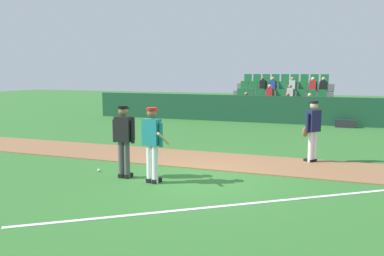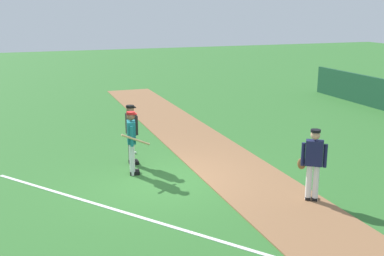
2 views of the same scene
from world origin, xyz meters
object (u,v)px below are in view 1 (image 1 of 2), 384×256
object	(u,v)px
runner_navy_jersey	(313,129)
equipment_bag	(345,124)
baseball	(99,170)
umpire_home_plate	(124,137)
batter_teal_jersey	(152,142)

from	to	relation	value
runner_navy_jersey	equipment_bag	world-z (taller)	runner_navy_jersey
baseball	equipment_bag	size ratio (longest dim) A/B	0.08
umpire_home_plate	runner_navy_jersey	size ratio (longest dim) A/B	1.00
equipment_bag	runner_navy_jersey	bearing A→B (deg)	-95.64
batter_teal_jersey	equipment_bag	size ratio (longest dim) A/B	1.96
umpire_home_plate	baseball	bearing A→B (deg)	162.03
umpire_home_plate	equipment_bag	size ratio (longest dim) A/B	1.96
baseball	batter_teal_jersey	bearing A→B (deg)	-15.34
equipment_bag	batter_teal_jersey	bearing A→B (deg)	-108.93
umpire_home_plate	equipment_bag	xyz separation A→B (m)	(4.95, 11.76, -0.82)
batter_teal_jersey	runner_navy_jersey	size ratio (longest dim) A/B	1.00
umpire_home_plate	baseball	world-z (taller)	umpire_home_plate
runner_navy_jersey	baseball	distance (m)	5.99
batter_teal_jersey	baseball	xyz separation A→B (m)	(-1.80, 0.49, -0.93)
umpire_home_plate	runner_navy_jersey	world-z (taller)	same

